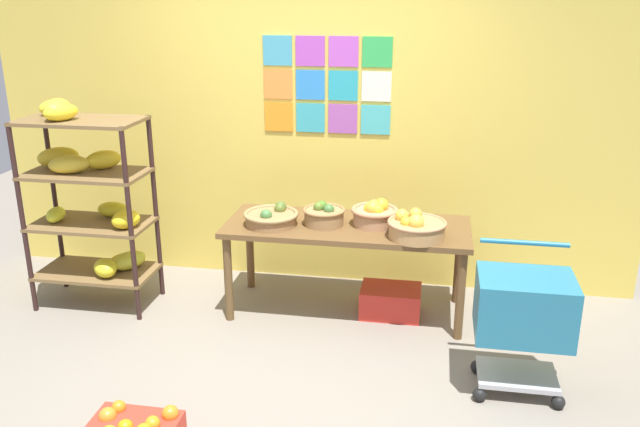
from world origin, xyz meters
TOP-DOWN VIEW (x-y plane):
  - ground at (0.00, 0.00)m, footprint 9.16×9.16m
  - back_wall_with_art at (0.00, 1.61)m, footprint 5.13×0.07m
  - banana_shelf_unit at (-1.49, 0.84)m, footprint 0.87×0.49m
  - display_table at (0.39, 1.01)m, footprint 1.75×0.69m
  - fruit_basket_left at (-0.15, 0.92)m, footprint 0.39×0.39m
  - fruit_basket_right at (0.88, 0.83)m, footprint 0.40×0.40m
  - fruit_basket_back_right at (0.58, 1.04)m, footprint 0.34×0.34m
  - fruit_basket_centre at (0.22, 0.98)m, footprint 0.30×0.30m
  - produce_crate_under_table at (0.72, 1.01)m, footprint 0.44×0.31m
  - shopping_cart at (1.53, 0.15)m, footprint 0.54×0.45m

SIDE VIEW (x-z plane):
  - ground at x=0.00m, z-range 0.00..0.00m
  - produce_crate_under_table at x=0.72m, z-range 0.00..0.21m
  - shopping_cart at x=1.53m, z-range 0.09..0.96m
  - display_table at x=0.39m, z-range 0.27..0.95m
  - fruit_basket_left at x=-0.15m, z-range 0.67..0.81m
  - fruit_basket_centre at x=0.22m, z-range 0.67..0.84m
  - fruit_basket_right at x=0.88m, z-range 0.66..0.85m
  - fruit_basket_back_right at x=0.58m, z-range 0.67..0.86m
  - banana_shelf_unit at x=-1.49m, z-range 0.08..1.65m
  - back_wall_with_art at x=0.00m, z-range 0.00..2.75m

